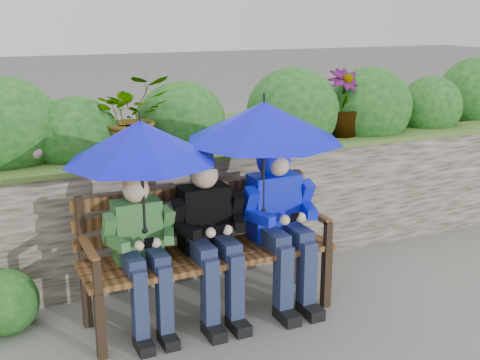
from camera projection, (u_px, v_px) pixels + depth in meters
name	position (u px, v px, depth m)	size (l,w,h in m)	color
ground	(245.00, 302.00, 4.62)	(60.00, 60.00, 0.00)	slate
garden_backdrop	(170.00, 175.00, 5.83)	(8.00, 2.85, 1.83)	#433C31
park_bench	(205.00, 243.00, 4.34)	(1.81, 0.53, 0.96)	black
boy_left	(142.00, 245.00, 4.04)	(0.48, 0.55, 1.12)	#2A632F
boy_middle	(210.00, 231.00, 4.23)	(0.52, 0.60, 1.18)	black
boy_right	(280.00, 212.00, 4.45)	(0.55, 0.67, 1.22)	#212CD3
umbrella_left	(141.00, 141.00, 3.88)	(1.02, 1.02, 0.83)	#080CE3
umbrella_right	(264.00, 122.00, 4.21)	(1.14, 1.14, 0.88)	#080CE3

